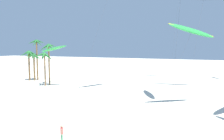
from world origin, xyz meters
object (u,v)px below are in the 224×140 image
object	(u,v)px
palm_tree_2	(37,48)
palm_tree_4	(44,58)
person_foreground_walker	(62,133)
flying_kite_3	(54,49)
palm_tree_1	(34,58)
flying_kite_6	(192,31)
palm_tree_3	(49,51)
palm_tree_0	(29,57)

from	to	relation	value
palm_tree_2	palm_tree_4	bearing A→B (deg)	-38.53
palm_tree_4	person_foreground_walker	bearing A→B (deg)	-47.29
flying_kite_3	person_foreground_walker	world-z (taller)	flying_kite_3
palm_tree_1	palm_tree_2	world-z (taller)	palm_tree_2
palm_tree_1	flying_kite_6	xyz separation A→B (m)	(37.53, -10.15, 5.16)
palm_tree_3	flying_kite_6	bearing A→B (deg)	-12.68
palm_tree_1	flying_kite_3	bearing A→B (deg)	-26.04
palm_tree_0	person_foreground_walker	world-z (taller)	palm_tree_0
palm_tree_0	palm_tree_3	world-z (taller)	palm_tree_3
palm_tree_1	flying_kite_3	size ratio (longest dim) A/B	0.76
palm_tree_1	flying_kite_6	bearing A→B (deg)	-15.13
palm_tree_1	palm_tree_3	bearing A→B (deg)	-24.39
palm_tree_4	palm_tree_2	bearing A→B (deg)	141.47
flying_kite_3	palm_tree_4	bearing A→B (deg)	177.86
palm_tree_1	palm_tree_4	world-z (taller)	palm_tree_4
palm_tree_2	person_foreground_walker	xyz separation A→B (m)	(27.87, -28.17, -7.23)
flying_kite_6	person_foreground_walker	xyz separation A→B (m)	(-9.20, -17.34, -9.72)
palm_tree_2	person_foreground_walker	world-z (taller)	palm_tree_2
palm_tree_1	flying_kite_6	distance (m)	39.22
palm_tree_2	person_foreground_walker	distance (m)	40.28
palm_tree_4	person_foreground_walker	world-z (taller)	palm_tree_4
palm_tree_2	flying_kite_3	xyz separation A→B (m)	(9.79, -5.69, -0.14)
palm_tree_0	flying_kite_3	distance (m)	12.39
person_foreground_walker	palm_tree_2	bearing A→B (deg)	134.69
flying_kite_6	palm_tree_2	bearing A→B (deg)	163.72
palm_tree_3	person_foreground_walker	world-z (taller)	palm_tree_3
palm_tree_4	person_foreground_walker	size ratio (longest dim) A/B	4.30
flying_kite_6	person_foreground_walker	world-z (taller)	flying_kite_6
palm_tree_2	flying_kite_6	size ratio (longest dim) A/B	0.85
palm_tree_0	flying_kite_6	bearing A→B (deg)	-14.08
palm_tree_0	palm_tree_3	bearing A→B (deg)	-18.90
palm_tree_1	palm_tree_2	bearing A→B (deg)	55.96
palm_tree_1	palm_tree_3	world-z (taller)	palm_tree_3
palm_tree_4	flying_kite_6	xyz separation A→B (m)	(30.06, -5.24, 4.70)
palm_tree_4	flying_kite_3	size ratio (longest dim) A/B	0.80
person_foreground_walker	palm_tree_1	bearing A→B (deg)	135.86
flying_kite_3	flying_kite_6	world-z (taller)	flying_kite_6
palm_tree_0	palm_tree_1	xyz separation A→B (m)	(1.06, 0.46, -0.33)
palm_tree_0	palm_tree_1	size ratio (longest dim) A/B	1.09
palm_tree_2	flying_kite_6	distance (m)	38.70
palm_tree_3	person_foreground_walker	xyz separation A→B (m)	(20.89, -24.12, -6.57)
palm_tree_3	palm_tree_4	size ratio (longest dim) A/B	1.26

